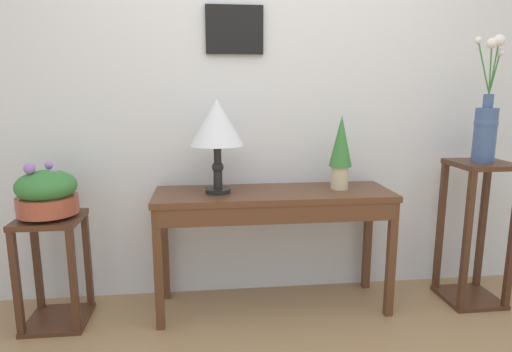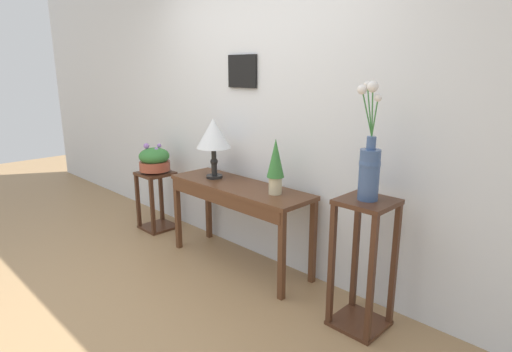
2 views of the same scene
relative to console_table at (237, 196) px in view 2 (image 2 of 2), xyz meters
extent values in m
cube|color=#9E7A51|center=(-0.03, -1.21, -0.64)|extent=(12.00, 12.00, 0.01)
cube|color=silver|center=(-0.03, 0.33, 0.76)|extent=(9.00, 0.10, 2.80)
cube|color=black|center=(-0.20, 0.27, 1.03)|extent=(0.34, 0.02, 0.28)
cube|color=#8A80A4|center=(-0.20, 0.26, 1.03)|extent=(0.27, 0.01, 0.22)
cube|color=#56331E|center=(0.00, 0.03, 0.08)|extent=(1.38, 0.44, 0.03)
cube|color=#56331E|center=(0.00, -0.17, 0.01)|extent=(1.32, 0.03, 0.10)
cube|color=#56331E|center=(-0.66, -0.16, -0.29)|extent=(0.04, 0.04, 0.69)
cube|color=#56331E|center=(0.66, -0.16, -0.29)|extent=(0.04, 0.04, 0.69)
cube|color=#56331E|center=(-0.66, 0.21, -0.29)|extent=(0.04, 0.04, 0.69)
cube|color=#56331E|center=(0.66, 0.21, -0.29)|extent=(0.04, 0.04, 0.69)
cylinder|color=black|center=(-0.32, 0.03, 0.11)|extent=(0.15, 0.15, 0.02)
cylinder|color=black|center=(-0.32, 0.03, 0.18)|extent=(0.05, 0.05, 0.12)
sphere|color=black|center=(-0.32, 0.03, 0.24)|extent=(0.07, 0.07, 0.07)
cylinder|color=black|center=(-0.32, 0.03, 0.31)|extent=(0.04, 0.04, 0.12)
cone|color=silver|center=(-0.32, 0.03, 0.50)|extent=(0.30, 0.30, 0.26)
cylinder|color=beige|center=(0.40, 0.04, 0.16)|extent=(0.10, 0.10, 0.14)
cone|color=#387A38|center=(0.40, 0.04, 0.38)|extent=(0.14, 0.14, 0.30)
cube|color=#472819|center=(-1.25, -0.02, -0.02)|extent=(0.33, 0.33, 0.03)
cube|color=#472819|center=(-1.25, -0.02, -0.62)|extent=(0.33, 0.33, 0.03)
cube|color=#472819|center=(-1.39, -0.17, -0.32)|extent=(0.04, 0.04, 0.57)
cube|color=#472819|center=(-1.10, -0.17, -0.32)|extent=(0.04, 0.04, 0.57)
cube|color=#472819|center=(-1.39, 0.12, -0.32)|extent=(0.04, 0.04, 0.57)
cube|color=#472819|center=(-1.10, 0.12, -0.32)|extent=(0.04, 0.04, 0.57)
cylinder|color=#9E4733|center=(-1.25, -0.02, 0.00)|extent=(0.14, 0.14, 0.02)
cylinder|color=#9E4733|center=(-1.25, -0.02, 0.06)|extent=(0.32, 0.32, 0.10)
ellipsoid|color=#387A38|center=(-1.25, -0.02, 0.17)|extent=(0.32, 0.32, 0.17)
cylinder|color=#387A38|center=(-1.28, -0.05, 0.19)|extent=(0.07, 0.06, 0.16)
sphere|color=#996BC1|center=(-1.31, -0.07, 0.27)|extent=(0.06, 0.06, 0.06)
cylinder|color=#387A38|center=(-1.25, 0.01, 0.19)|extent=(0.01, 0.08, 0.16)
sphere|color=#996BC1|center=(-1.25, 0.05, 0.27)|extent=(0.04, 0.04, 0.04)
cylinder|color=#387A38|center=(-1.23, -0.02, 0.17)|extent=(0.05, 0.01, 0.13)
sphere|color=#996BC1|center=(-1.21, -0.02, 0.24)|extent=(0.05, 0.05, 0.05)
cube|color=#472819|center=(1.25, -0.03, 0.24)|extent=(0.33, 0.33, 0.03)
cube|color=#472819|center=(1.25, -0.03, -0.62)|extent=(0.33, 0.33, 0.03)
cube|color=#472819|center=(1.10, -0.18, -0.19)|extent=(0.04, 0.04, 0.83)
cube|color=#472819|center=(1.39, -0.18, -0.19)|extent=(0.04, 0.04, 0.83)
cube|color=#472819|center=(1.10, 0.11, -0.19)|extent=(0.04, 0.04, 0.83)
cube|color=#472819|center=(1.39, 0.11, -0.19)|extent=(0.04, 0.04, 0.83)
cylinder|color=#3D5684|center=(1.25, -0.03, 0.41)|extent=(0.13, 0.13, 0.32)
sphere|color=#3D5684|center=(1.25, -0.03, 0.48)|extent=(0.13, 0.13, 0.13)
cylinder|color=#3D5684|center=(1.25, -0.03, 0.61)|extent=(0.06, 0.06, 0.08)
cylinder|color=#387A38|center=(1.21, -0.01, 0.80)|extent=(0.08, 0.05, 0.30)
sphere|color=white|center=(1.17, 0.01, 0.95)|extent=(0.04, 0.04, 0.04)
cylinder|color=#387A38|center=(1.22, -0.06, 0.79)|extent=(0.06, 0.07, 0.28)
sphere|color=white|center=(1.20, -0.09, 0.93)|extent=(0.06, 0.06, 0.06)
cylinder|color=#387A38|center=(1.25, -0.05, 0.80)|extent=(0.01, 0.04, 0.30)
sphere|color=white|center=(1.25, -0.07, 0.95)|extent=(0.07, 0.07, 0.07)
cylinder|color=#387A38|center=(1.26, -0.04, 0.77)|extent=(0.04, 0.03, 0.23)
sphere|color=white|center=(1.28, -0.05, 0.88)|extent=(0.05, 0.05, 0.05)
camera|label=1|loc=(-0.38, -2.42, 0.67)|focal=30.51mm
camera|label=2|loc=(2.51, -2.28, 1.04)|focal=29.26mm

